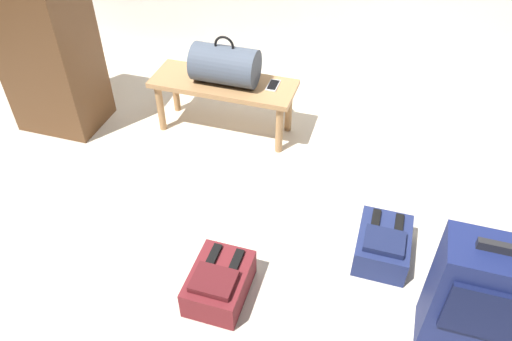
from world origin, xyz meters
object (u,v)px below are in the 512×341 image
Objects in this scene: cell_phone at (273,85)px; backpack_maroon at (219,283)px; bench at (224,89)px; side_cabinet at (49,54)px; duffel_bag_slate at (225,65)px; backpack_navy at (383,244)px; suitcase_upright_navy at (486,302)px.

cell_phone is 0.38× the size of backpack_maroon.
bench is at bearing 108.57° from backpack_maroon.
cell_phone is 0.13× the size of side_cabinet.
bench is at bearing 180.00° from duffel_bag_slate.
side_cabinet is (-2.40, 0.63, 0.46)m from backpack_navy.
cell_phone is at bearing 7.98° from bench.
side_cabinet is (-1.17, -0.24, 0.21)m from bench.
suitcase_upright_navy is at bearing -45.65° from cell_phone.
suitcase_upright_navy is at bearing -38.42° from duffel_bag_slate.
duffel_bag_slate is 0.61× the size of suitcase_upright_navy.
suitcase_upright_navy is at bearing -20.63° from side_cabinet.
backpack_navy is at bearing -35.14° from bench.
cell_phone is 0.20× the size of suitcase_upright_navy.
suitcase_upright_navy is at bearing -45.25° from backpack_navy.
cell_phone is 1.90m from suitcase_upright_navy.
side_cabinet is at bearing -169.30° from cell_phone.
duffel_bag_slate reaches higher than cell_phone.
bench is 6.94× the size of cell_phone.
duffel_bag_slate is 2.11m from suitcase_upright_navy.
duffel_bag_slate reaches higher than suitcase_upright_navy.
cell_phone is 1.31m from backpack_navy.
suitcase_upright_navy is 0.68m from backpack_navy.
backpack_navy is (1.23, -0.86, -0.25)m from bench.
bench is 2.63× the size of backpack_navy.
duffel_bag_slate is at bearing 141.58° from suitcase_upright_navy.
suitcase_upright_navy reaches higher than backpack_navy.
duffel_bag_slate is 1.16× the size of backpack_navy.
bench is at bearing 144.86° from backpack_navy.
side_cabinet is at bearing 165.38° from backpack_navy.
cell_phone is at bearing 8.44° from duffel_bag_slate.
side_cabinet is at bearing -168.51° from bench.
backpack_maroon is at bearing -85.29° from cell_phone.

